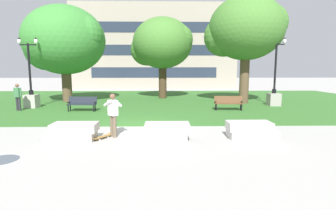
{
  "coord_description": "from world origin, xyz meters",
  "views": [
    {
      "loc": [
        1.2,
        -11.94,
        2.64
      ],
      "look_at": [
        1.42,
        -1.4,
        1.2
      ],
      "focal_mm": 28.0,
      "sensor_mm": 36.0,
      "label": 1
    }
  ],
  "objects_px": {
    "concrete_block_right": "(251,130)",
    "skateboard": "(102,137)",
    "concrete_block_center": "(73,132)",
    "concrete_block_left": "(165,132)",
    "lamp_post_center": "(274,92)",
    "park_bench_near_left": "(82,103)",
    "person_bystander_near_lawn": "(18,96)",
    "park_bench_near_right": "(228,102)",
    "person_skateboarder": "(113,112)",
    "lamp_post_left": "(31,94)"
  },
  "relations": [
    {
      "from": "concrete_block_right",
      "to": "skateboard",
      "type": "height_order",
      "value": "concrete_block_right"
    },
    {
      "from": "concrete_block_center",
      "to": "concrete_block_left",
      "type": "height_order",
      "value": "same"
    },
    {
      "from": "lamp_post_center",
      "to": "concrete_block_left",
      "type": "bearing_deg",
      "value": -131.26
    },
    {
      "from": "concrete_block_center",
      "to": "park_bench_near_left",
      "type": "height_order",
      "value": "park_bench_near_left"
    },
    {
      "from": "person_bystander_near_lawn",
      "to": "park_bench_near_right",
      "type": "bearing_deg",
      "value": -0.25
    },
    {
      "from": "lamp_post_center",
      "to": "park_bench_near_right",
      "type": "bearing_deg",
      "value": -151.77
    },
    {
      "from": "skateboard",
      "to": "park_bench_near_left",
      "type": "bearing_deg",
      "value": 112.37
    },
    {
      "from": "skateboard",
      "to": "park_bench_near_right",
      "type": "bearing_deg",
      "value": 46.29
    },
    {
      "from": "person_skateboarder",
      "to": "park_bench_near_left",
      "type": "xyz_separation_m",
      "value": [
        -3.14,
        6.39,
        -0.44
      ]
    },
    {
      "from": "concrete_block_center",
      "to": "concrete_block_right",
      "type": "distance_m",
      "value": 6.79
    },
    {
      "from": "concrete_block_center",
      "to": "concrete_block_right",
      "type": "relative_size",
      "value": 1.02
    },
    {
      "from": "lamp_post_left",
      "to": "skateboard",
      "type": "bearing_deg",
      "value": -51.01
    },
    {
      "from": "person_skateboarder",
      "to": "lamp_post_center",
      "type": "relative_size",
      "value": 0.35
    },
    {
      "from": "concrete_block_center",
      "to": "concrete_block_right",
      "type": "bearing_deg",
      "value": 0.93
    },
    {
      "from": "park_bench_near_right",
      "to": "concrete_block_center",
      "type": "bearing_deg",
      "value": -137.6
    },
    {
      "from": "person_skateboarder",
      "to": "concrete_block_right",
      "type": "bearing_deg",
      "value": -3.08
    },
    {
      "from": "person_skateboarder",
      "to": "lamp_post_left",
      "type": "height_order",
      "value": "lamp_post_left"
    },
    {
      "from": "concrete_block_right",
      "to": "person_skateboarder",
      "type": "bearing_deg",
      "value": 176.92
    },
    {
      "from": "person_skateboarder",
      "to": "lamp_post_left",
      "type": "relative_size",
      "value": 0.36
    },
    {
      "from": "concrete_block_left",
      "to": "skateboard",
      "type": "distance_m",
      "value": 2.42
    },
    {
      "from": "concrete_block_center",
      "to": "park_bench_near_right",
      "type": "relative_size",
      "value": 1.04
    },
    {
      "from": "lamp_post_left",
      "to": "lamp_post_center",
      "type": "height_order",
      "value": "lamp_post_center"
    },
    {
      "from": "park_bench_near_right",
      "to": "lamp_post_left",
      "type": "relative_size",
      "value": 0.39
    },
    {
      "from": "park_bench_near_left",
      "to": "skateboard",
      "type": "bearing_deg",
      "value": -67.63
    },
    {
      "from": "concrete_block_right",
      "to": "lamp_post_left",
      "type": "relative_size",
      "value": 0.39
    },
    {
      "from": "person_skateboarder",
      "to": "person_bystander_near_lawn",
      "type": "height_order",
      "value": "person_bystander_near_lawn"
    },
    {
      "from": "concrete_block_center",
      "to": "lamp_post_center",
      "type": "bearing_deg",
      "value": 38.22
    },
    {
      "from": "lamp_post_center",
      "to": "person_bystander_near_lawn",
      "type": "relative_size",
      "value": 2.85
    },
    {
      "from": "lamp_post_center",
      "to": "concrete_block_center",
      "type": "bearing_deg",
      "value": -141.78
    },
    {
      "from": "concrete_block_right",
      "to": "park_bench_near_left",
      "type": "bearing_deg",
      "value": 141.77
    },
    {
      "from": "person_skateboarder",
      "to": "park_bench_near_left",
      "type": "bearing_deg",
      "value": 116.19
    },
    {
      "from": "concrete_block_center",
      "to": "person_skateboarder",
      "type": "xyz_separation_m",
      "value": [
        1.46,
        0.4,
        0.67
      ]
    },
    {
      "from": "person_skateboarder",
      "to": "skateboard",
      "type": "bearing_deg",
      "value": -142.58
    },
    {
      "from": "lamp_post_center",
      "to": "park_bench_near_left",
      "type": "bearing_deg",
      "value": -170.32
    },
    {
      "from": "concrete_block_left",
      "to": "skateboard",
      "type": "bearing_deg",
      "value": 175.52
    },
    {
      "from": "park_bench_near_right",
      "to": "lamp_post_left",
      "type": "distance_m",
      "value": 13.31
    },
    {
      "from": "park_bench_near_right",
      "to": "concrete_block_right",
      "type": "bearing_deg",
      "value": -97.08
    },
    {
      "from": "park_bench_near_right",
      "to": "park_bench_near_left",
      "type": "bearing_deg",
      "value": -178.84
    },
    {
      "from": "concrete_block_left",
      "to": "park_bench_near_left",
      "type": "distance_m",
      "value": 8.59
    },
    {
      "from": "concrete_block_right",
      "to": "concrete_block_center",
      "type": "bearing_deg",
      "value": -179.07
    },
    {
      "from": "skateboard",
      "to": "concrete_block_left",
      "type": "bearing_deg",
      "value": -4.48
    },
    {
      "from": "skateboard",
      "to": "person_bystander_near_lawn",
      "type": "bearing_deg",
      "value": 134.74
    },
    {
      "from": "park_bench_near_left",
      "to": "person_skateboarder",
      "type": "bearing_deg",
      "value": -63.81
    },
    {
      "from": "park_bench_near_left",
      "to": "park_bench_near_right",
      "type": "relative_size",
      "value": 1.0
    },
    {
      "from": "person_skateboarder",
      "to": "person_bystander_near_lawn",
      "type": "relative_size",
      "value": 1.0
    },
    {
      "from": "skateboard",
      "to": "park_bench_near_right",
      "type": "relative_size",
      "value": 0.53
    },
    {
      "from": "concrete_block_left",
      "to": "person_bystander_near_lawn",
      "type": "bearing_deg",
      "value": 142.46
    },
    {
      "from": "lamp_post_center",
      "to": "person_bystander_near_lawn",
      "type": "distance_m",
      "value": 17.39
    },
    {
      "from": "skateboard",
      "to": "park_bench_near_right",
      "type": "xyz_separation_m",
      "value": [
        6.57,
        6.88,
        0.45
      ]
    },
    {
      "from": "concrete_block_right",
      "to": "concrete_block_left",
      "type": "bearing_deg",
      "value": -176.56
    }
  ]
}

